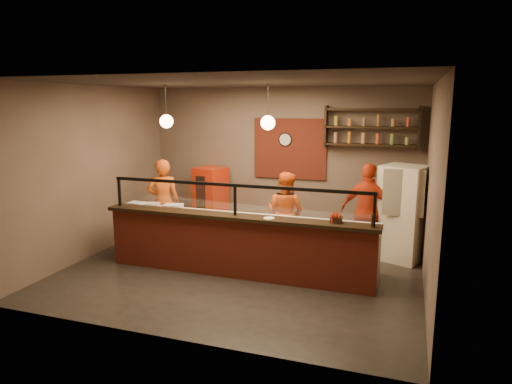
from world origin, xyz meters
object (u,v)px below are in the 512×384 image
(cook_left, at_px, (164,202))
(red_cooler, at_px, (211,199))
(pizza_dough, at_px, (305,221))
(cook_right, at_px, (368,212))
(pepper_mill, at_px, (373,221))
(fridge, at_px, (402,213))
(wall_clock, at_px, (285,139))
(cook_mid, at_px, (285,213))
(condiment_caddy, at_px, (336,220))

(cook_left, xyz_separation_m, red_cooler, (0.50, 1.22, -0.16))
(pizza_dough, bearing_deg, cook_right, 47.28)
(red_cooler, distance_m, pepper_mill, 4.52)
(cook_right, relative_size, fridge, 1.02)
(fridge, height_order, pepper_mill, fridge)
(fridge, distance_m, pepper_mill, 1.88)
(wall_clock, bearing_deg, cook_mid, -74.29)
(fridge, bearing_deg, pepper_mill, -81.16)
(cook_left, distance_m, pepper_mill, 4.44)
(cook_right, xyz_separation_m, condiment_caddy, (-0.35, -1.59, 0.21))
(cook_left, xyz_separation_m, pizza_dough, (3.09, -0.62, 0.02))
(fridge, relative_size, condiment_caddy, 10.68)
(cook_mid, xyz_separation_m, condiment_caddy, (1.18, -1.40, 0.31))
(cook_right, relative_size, red_cooler, 1.23)
(cook_mid, height_order, red_cooler, cook_mid)
(red_cooler, distance_m, pizza_dough, 3.18)
(condiment_caddy, bearing_deg, fridge, 61.13)
(pizza_dough, bearing_deg, cook_left, 168.57)
(red_cooler, bearing_deg, cook_left, -95.00)
(condiment_caddy, bearing_deg, red_cooler, 143.19)
(cook_left, distance_m, cook_mid, 2.53)
(fridge, bearing_deg, red_cooler, -167.94)
(pizza_dough, bearing_deg, wall_clock, 113.47)
(wall_clock, relative_size, cook_left, 0.17)
(fridge, xyz_separation_m, pepper_mill, (-0.40, -1.82, 0.27))
(cook_left, xyz_separation_m, cook_mid, (2.52, 0.23, -0.08))
(red_cooler, bearing_deg, pepper_mill, -16.31)
(pizza_dough, height_order, condiment_caddy, condiment_caddy)
(wall_clock, xyz_separation_m, cook_mid, (0.37, -1.30, -1.30))
(wall_clock, distance_m, condiment_caddy, 3.27)
(pepper_mill, bearing_deg, cook_left, 163.44)
(cook_right, bearing_deg, cook_left, 19.17)
(pepper_mill, bearing_deg, cook_mid, 139.26)
(cook_mid, height_order, cook_right, cook_right)
(red_cooler, relative_size, condiment_caddy, 8.80)
(cook_left, distance_m, red_cooler, 1.33)
(cook_left, xyz_separation_m, cook_right, (4.05, 0.42, 0.01))
(cook_mid, xyz_separation_m, red_cooler, (-2.02, 0.99, -0.07))
(wall_clock, height_order, cook_right, wall_clock)
(cook_right, height_order, fridge, cook_right)
(wall_clock, distance_m, cook_right, 2.51)
(cook_right, distance_m, pepper_mill, 1.71)
(red_cooler, height_order, pizza_dough, red_cooler)
(cook_left, xyz_separation_m, fridge, (4.65, 0.55, -0.00))
(cook_right, distance_m, condiment_caddy, 1.64)
(cook_mid, distance_m, pepper_mill, 2.31)
(cook_mid, distance_m, pizza_dough, 1.03)
(cook_right, bearing_deg, fridge, -154.22)
(pizza_dough, bearing_deg, condiment_caddy, -41.71)
(wall_clock, relative_size, pepper_mill, 1.54)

